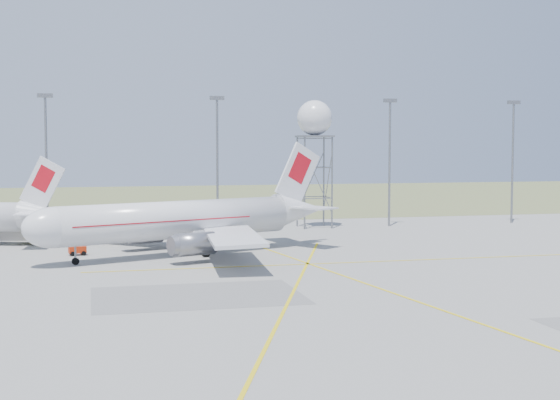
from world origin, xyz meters
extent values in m
plane|color=#979692|center=(0.00, 0.00, 0.00)|extent=(400.00, 400.00, 0.00)
cube|color=#566A3A|center=(0.00, 140.00, 0.01)|extent=(400.00, 120.00, 0.03)
cylinder|color=slate|center=(-35.00, 66.00, 10.00)|extent=(0.36, 0.36, 20.00)
cube|color=slate|center=(-35.00, 66.00, 20.20)|extent=(2.20, 0.50, 0.60)
cylinder|color=slate|center=(-10.00, 66.00, 10.00)|extent=(0.36, 0.36, 20.00)
cube|color=slate|center=(-10.00, 66.00, 20.20)|extent=(2.20, 0.50, 0.60)
cylinder|color=slate|center=(18.00, 66.00, 10.00)|extent=(0.36, 0.36, 20.00)
cube|color=slate|center=(18.00, 66.00, 20.20)|extent=(2.20, 0.50, 0.60)
cylinder|color=slate|center=(40.00, 66.00, 10.00)|extent=(0.36, 0.36, 20.00)
cube|color=slate|center=(40.00, 66.00, 20.20)|extent=(2.20, 0.50, 0.60)
cylinder|color=silver|center=(-19.15, 40.10, 4.25)|extent=(28.69, 14.84, 4.47)
ellipsoid|color=silver|center=(-32.67, 34.75, 4.25)|extent=(8.30, 6.79, 4.47)
cube|color=black|center=(-33.92, 34.26, 4.92)|extent=(2.48, 2.91, 1.09)
cone|color=silver|center=(-2.50, 46.67, 4.59)|extent=(7.88, 6.63, 4.47)
cube|color=silver|center=(-2.50, 46.67, 9.28)|extent=(6.79, 2.94, 8.41)
cube|color=#B10B16|center=(-2.29, 46.75, 10.07)|extent=(3.72, 1.77, 4.32)
cube|color=silver|center=(-4.34, 49.79, 5.14)|extent=(5.59, 7.04, 0.20)
cube|color=silver|center=(-1.71, 43.14, 5.14)|extent=(5.59, 7.04, 0.20)
cube|color=silver|center=(-21.28, 50.07, 3.13)|extent=(16.83, 16.04, 0.40)
cube|color=silver|center=(-13.89, 31.35, 3.13)|extent=(6.74, 18.26, 0.40)
cylinder|color=slate|center=(-22.57, 45.72, 2.12)|extent=(5.31, 4.12, 2.57)
cylinder|color=slate|center=(-17.80, 33.65, 2.12)|extent=(5.31, 4.12, 2.57)
cube|color=#B10B16|center=(-21.23, 39.27, 4.36)|extent=(22.46, 12.42, 0.13)
cylinder|color=black|center=(-30.59, 35.58, 0.50)|extent=(1.02, 1.02, 1.01)
cube|color=black|center=(-17.06, 40.92, 0.50)|extent=(3.51, 6.65, 1.01)
cylinder|color=slate|center=(-17.06, 40.92, 1.01)|extent=(0.35, 0.35, 2.01)
cone|color=silver|center=(-34.91, 53.53, 3.97)|extent=(6.77, 5.58, 3.87)
cube|color=silver|center=(-34.91, 53.53, 8.04)|extent=(5.95, 2.33, 7.28)
cube|color=#B10B16|center=(-34.73, 53.47, 8.71)|extent=(3.26, 1.42, 3.74)
cube|color=silver|center=(-34.33, 56.61, 4.45)|extent=(4.69, 6.05, 0.17)
cube|color=silver|center=(-36.39, 50.77, 4.45)|extent=(4.69, 6.05, 0.17)
cylinder|color=slate|center=(3.47, 64.71, 7.23)|extent=(0.27, 0.27, 14.47)
cylinder|color=slate|center=(7.92, 64.71, 7.23)|extent=(0.27, 0.27, 14.47)
cylinder|color=slate|center=(7.92, 69.16, 7.23)|extent=(0.27, 0.27, 14.47)
cylinder|color=slate|center=(3.47, 69.16, 7.23)|extent=(0.27, 0.27, 14.47)
cube|color=slate|center=(5.69, 66.94, 14.47)|extent=(5.05, 5.05, 0.28)
sphere|color=silver|center=(5.69, 66.94, 17.36)|extent=(5.56, 5.56, 5.56)
cube|color=gold|center=(-32.92, 56.45, 2.08)|extent=(9.69, 4.27, 2.29)
cube|color=gold|center=(-29.61, 56.87, 3.02)|extent=(2.84, 3.21, 1.46)
cube|color=black|center=(-28.89, 56.96, 3.13)|extent=(0.44, 2.70, 1.04)
cube|color=slate|center=(-33.95, 56.32, 3.44)|extent=(5.48, 3.13, 0.42)
cube|color=#B3280C|center=(-30.50, 43.25, 0.68)|extent=(2.18, 1.58, 0.82)
cube|color=#B3280C|center=(-30.95, 43.18, 1.31)|extent=(0.98, 1.21, 0.45)
camera|label=1|loc=(-28.89, -51.60, 12.99)|focal=50.00mm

